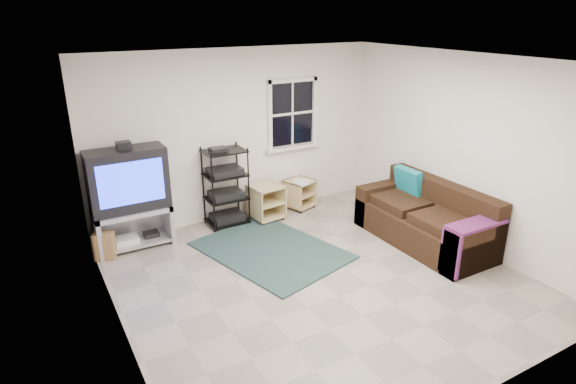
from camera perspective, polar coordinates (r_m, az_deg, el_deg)
room at (r=7.77m, az=0.52°, el=8.75°), size 4.60×4.62×4.60m
tv_unit at (r=6.81m, az=-18.34°, el=0.19°), size 1.02×0.51×1.50m
av_rack at (r=7.31m, az=-7.35°, el=0.05°), size 0.61×0.44×1.22m
side_table_left at (r=7.55m, az=-2.77°, el=-1.01°), size 0.52×0.52×0.55m
side_table_right at (r=7.97m, az=1.24°, el=0.05°), size 0.54×0.54×0.50m
sofa at (r=7.04m, az=16.05°, el=-3.27°), size 0.90×2.02×0.92m
shag_rug at (r=6.65m, az=-2.04°, el=-6.90°), size 1.87×2.25×0.02m
paper_bag at (r=6.82m, az=-20.92°, el=-5.97°), size 0.30×0.25×0.37m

